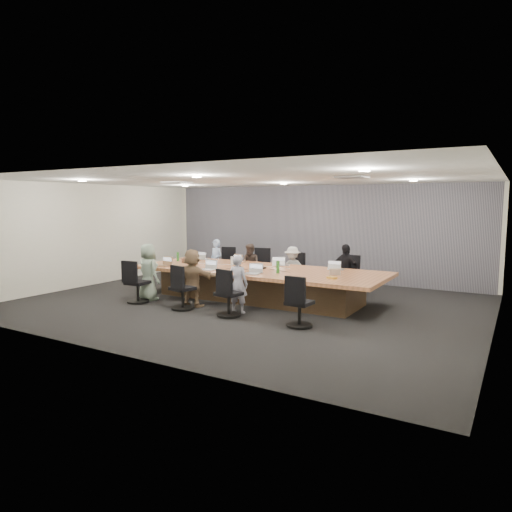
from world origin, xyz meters
The scene contains 41 objects.
floor centered at (0.00, 0.00, 0.00)m, with size 10.00×8.00×0.00m, color black.
ceiling centered at (0.00, 0.00, 2.80)m, with size 10.00×8.00×0.00m, color white.
wall_back centered at (0.00, 4.00, 1.40)m, with size 10.00×2.80×0.00m, color silver.
wall_front centered at (0.00, -4.00, 1.40)m, with size 10.00×2.80×0.00m, color silver.
wall_left centered at (-5.00, 0.00, 1.40)m, with size 8.00×2.80×0.00m, color silver.
wall_right centered at (5.00, 0.00, 1.40)m, with size 8.00×2.80×0.00m, color silver.
curtain centered at (0.00, 3.92, 1.40)m, with size 9.80×0.04×2.80m, color slate.
conference_table centered at (0.00, 0.50, 0.40)m, with size 6.00×2.20×0.74m.
chair_0 centered at (-2.17, 2.20, 0.40)m, with size 0.53×0.53×0.79m, color black, non-canonical shape.
chair_1 centered at (-1.01, 2.20, 0.42)m, with size 0.57×0.57×0.84m, color black, non-canonical shape.
chair_2 centered at (0.25, 2.20, 0.36)m, with size 0.49×0.49×0.73m, color black, non-canonical shape.
chair_3 centered at (1.67, 2.20, 0.37)m, with size 0.50×0.50×0.75m, color black, non-canonical shape.
chair_4 centered at (-2.21, -1.20, 0.39)m, with size 0.53×0.53×0.78m, color black, non-canonical shape.
chair_5 centered at (-0.89, -1.20, 0.38)m, with size 0.52×0.52×0.76m, color black, non-canonical shape.
chair_6 centered at (0.30, -1.20, 0.38)m, with size 0.52×0.52×0.77m, color black, non-canonical shape.
chair_7 centered at (1.86, -1.20, 0.38)m, with size 0.51×0.51×0.75m, color black, non-canonical shape.
person_0 centered at (-2.17, 1.85, 0.63)m, with size 0.46×0.30×1.25m, color #A0BBE8.
laptop_0 centered at (-2.17, 1.30, 0.75)m, with size 0.31×0.21×0.02m, color #B2B2B7.
person_1 centered at (-1.01, 1.85, 0.59)m, with size 0.57×0.45×1.18m, color #3D312B.
laptop_1 centered at (-1.01, 1.30, 0.75)m, with size 0.28×0.20×0.02m, color #8C6647.
person_2 centered at (0.25, 1.85, 0.58)m, with size 0.75×0.43×1.16m, color #A5A5A5.
laptop_2 centered at (0.25, 1.30, 0.75)m, with size 0.32×0.22×0.02m, color #B2B2B7.
person_3 centered at (1.67, 1.85, 0.65)m, with size 0.76×0.32×1.29m, color black.
laptop_3 centered at (1.67, 1.30, 0.75)m, with size 0.30×0.21×0.02m, color #B2B2B7.
person_4 centered at (-2.21, -0.85, 0.67)m, with size 0.65×0.43×1.34m, color gray.
laptop_4 centered at (-2.21, -0.30, 0.75)m, with size 0.30×0.21×0.02m, color #8C6647.
person_5 centered at (-0.89, -0.85, 0.64)m, with size 1.19×0.38×1.28m, color #81654A.
laptop_5 centered at (-0.89, -0.30, 0.75)m, with size 0.32×0.22×0.02m, color #B2B2B7.
person_6 centered at (0.30, -0.85, 0.61)m, with size 0.44×0.29×1.22m, color #9A99AF.
laptop_6 centered at (0.30, -0.30, 0.75)m, with size 0.32×0.22×0.02m, color #B2B2B7.
bottle_green_left centered at (-2.57, 0.66, 0.86)m, with size 0.07×0.07×0.24m, color #2C7327.
bottle_green_right centered at (0.72, 0.12, 0.88)m, with size 0.08×0.08×0.27m, color #2C7327.
bottle_clear centered at (-0.85, 0.68, 0.85)m, with size 0.07×0.07×0.22m, color silver.
cup_white_far centered at (-0.10, 0.57, 0.79)m, with size 0.08×0.08×0.10m, color white.
cup_white_near centered at (1.77, 0.64, 0.79)m, with size 0.08×0.08×0.10m, color white.
mug_brown centered at (-2.23, 0.46, 0.80)m, with size 0.09×0.09×0.11m, color brown.
mic_left centered at (-0.24, -0.09, 0.76)m, with size 0.16×0.11×0.03m, color black.
mic_right centered at (0.07, 0.56, 0.76)m, with size 0.17×0.11×0.03m, color black.
stapler centered at (-0.43, 0.27, 0.77)m, with size 0.17×0.04×0.06m, color black.
canvas_bag centered at (1.89, 0.56, 0.80)m, with size 0.24×0.15×0.13m, color gray.
snack_packet centered at (2.03, 0.01, 0.76)m, with size 0.19×0.13×0.04m, color gold.
Camera 1 is at (5.32, -8.71, 2.28)m, focal length 32.00 mm.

